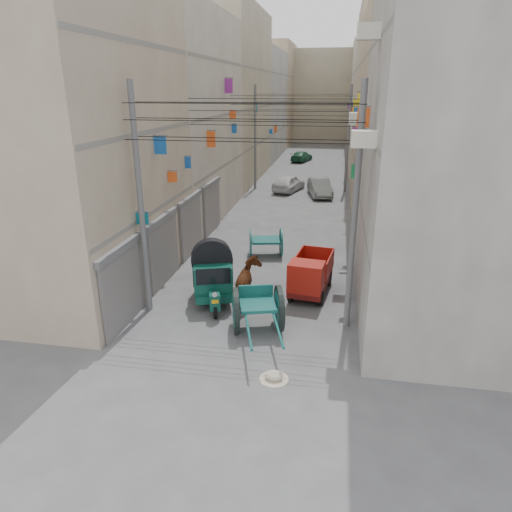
% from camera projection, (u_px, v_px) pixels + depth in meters
% --- Properties ---
extents(ground, '(140.00, 140.00, 0.00)m').
position_uv_depth(ground, '(194.00, 433.00, 10.86)').
color(ground, '#4C4C4E').
rests_on(ground, ground).
extents(building_row_left, '(8.00, 62.00, 14.00)m').
position_uv_depth(building_row_left, '(220.00, 103.00, 41.47)').
color(building_row_left, tan).
rests_on(building_row_left, ground).
extents(building_row_right, '(8.00, 62.00, 14.00)m').
position_uv_depth(building_row_right, '(402.00, 104.00, 38.81)').
color(building_row_right, '#ADA9A2').
rests_on(building_row_right, ground).
extents(end_cap_building, '(22.00, 10.00, 13.00)m').
position_uv_depth(end_cap_building, '(323.00, 97.00, 69.56)').
color(end_cap_building, tan).
rests_on(end_cap_building, ground).
extents(shutters_left, '(0.18, 14.40, 2.88)m').
position_uv_depth(shutters_left, '(179.00, 235.00, 20.58)').
color(shutters_left, '#505056').
rests_on(shutters_left, ground).
extents(signboards, '(8.22, 40.52, 5.67)m').
position_uv_depth(signboards, '(292.00, 158.00, 29.68)').
color(signboards, red).
rests_on(signboards, ground).
extents(ac_units, '(0.70, 6.55, 3.35)m').
position_uv_depth(ac_units, '(363.00, 98.00, 14.77)').
color(ac_units, silver).
rests_on(ac_units, ground).
extents(utility_poles, '(7.40, 22.20, 8.00)m').
position_uv_depth(utility_poles, '(284.00, 160.00, 25.18)').
color(utility_poles, '#5D5D5F').
rests_on(utility_poles, ground).
extents(overhead_cables, '(7.40, 22.52, 1.12)m').
position_uv_depth(overhead_cables, '(278.00, 109.00, 21.82)').
color(overhead_cables, black).
rests_on(overhead_cables, ground).
extents(auto_rickshaw, '(2.09, 2.82, 1.92)m').
position_uv_depth(auto_rickshaw, '(212.00, 274.00, 17.19)').
color(auto_rickshaw, black).
rests_on(auto_rickshaw, ground).
extents(tonga_cart, '(2.21, 3.69, 1.57)m').
position_uv_depth(tonga_cart, '(258.00, 309.00, 15.20)').
color(tonga_cart, black).
rests_on(tonga_cart, ground).
extents(mini_truck, '(1.69, 3.10, 1.66)m').
position_uv_depth(mini_truck, '(309.00, 278.00, 17.73)').
color(mini_truck, black).
rests_on(mini_truck, ground).
extents(second_cart, '(1.82, 1.68, 1.38)m').
position_uv_depth(second_cart, '(266.00, 242.00, 22.10)').
color(second_cart, '#12504C').
rests_on(second_cart, ground).
extents(feed_sack, '(0.52, 0.41, 0.26)m').
position_uv_depth(feed_sack, '(274.00, 375.00, 12.83)').
color(feed_sack, beige).
rests_on(feed_sack, ground).
extents(horse, '(1.15, 2.11, 1.70)m').
position_uv_depth(horse, '(249.00, 284.00, 17.04)').
color(horse, maroon).
rests_on(horse, ground).
extents(distant_car_white, '(2.62, 4.21, 1.34)m').
position_uv_depth(distant_car_white, '(289.00, 183.00, 36.16)').
color(distant_car_white, silver).
rests_on(distant_car_white, ground).
extents(distant_car_grey, '(2.22, 4.20, 1.32)m').
position_uv_depth(distant_car_grey, '(320.00, 187.00, 34.55)').
color(distant_car_grey, slate).
rests_on(distant_car_grey, ground).
extents(distant_car_green, '(2.46, 4.15, 1.13)m').
position_uv_depth(distant_car_green, '(301.00, 156.00, 50.97)').
color(distant_car_green, '#1C5235').
rests_on(distant_car_green, ground).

